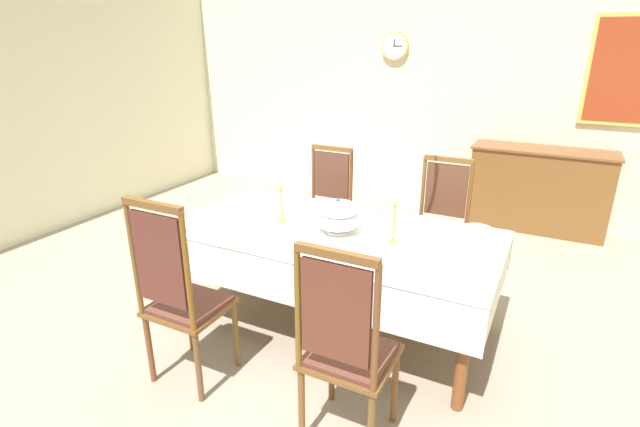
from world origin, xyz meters
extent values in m
cube|color=gray|center=(0.00, 0.00, -0.02)|extent=(7.08, 5.93, 0.04)
cube|color=beige|center=(0.00, 3.00, 1.72)|extent=(7.08, 0.08, 3.43)
cylinder|color=brown|center=(-1.01, -0.50, 0.36)|extent=(0.07, 0.07, 0.71)
cylinder|color=brown|center=(1.01, -0.50, 0.36)|extent=(0.07, 0.07, 0.71)
cylinder|color=brown|center=(-1.01, 0.41, 0.36)|extent=(0.07, 0.07, 0.71)
cylinder|color=brown|center=(1.01, 0.41, 0.36)|extent=(0.07, 0.07, 0.71)
cube|color=brown|center=(0.00, -0.04, 0.67)|extent=(2.09, 0.99, 0.08)
cube|color=brown|center=(0.00, -0.04, 0.73)|extent=(2.21, 1.11, 0.03)
cube|color=white|center=(0.00, -0.04, 0.75)|extent=(2.23, 1.13, 0.00)
cube|color=white|center=(0.00, -0.60, 0.60)|extent=(2.23, 0.00, 0.30)
cube|color=white|center=(0.00, 0.51, 0.60)|extent=(2.23, 0.00, 0.30)
cube|color=white|center=(-1.11, -0.04, 0.60)|extent=(0.00, 1.13, 0.30)
cube|color=white|center=(1.11, -0.04, 0.60)|extent=(0.00, 1.13, 0.30)
cylinder|color=brown|center=(-0.73, -0.76, 0.23)|extent=(0.04, 0.04, 0.47)
cylinder|color=brown|center=(-0.35, -0.76, 0.23)|extent=(0.04, 0.04, 0.47)
cylinder|color=brown|center=(-0.73, -1.12, 0.23)|extent=(0.04, 0.04, 0.47)
cylinder|color=brown|center=(-0.35, -1.12, 0.23)|extent=(0.04, 0.04, 0.47)
cube|color=brown|center=(-0.54, -0.94, 0.48)|extent=(0.44, 0.42, 0.03)
cube|color=brown|center=(-0.54, -0.94, 0.51)|extent=(0.40, 0.38, 0.02)
cylinder|color=brown|center=(-0.74, -1.13, 0.84)|extent=(0.03, 0.03, 0.70)
cylinder|color=brown|center=(-0.35, -1.13, 0.84)|extent=(0.03, 0.03, 0.70)
cube|color=#562B23|center=(-0.54, -1.13, 0.88)|extent=(0.34, 0.02, 0.53)
cube|color=brown|center=(-0.54, -1.13, 1.19)|extent=(0.40, 0.04, 0.04)
cylinder|color=brown|center=(-0.35, 0.67, 0.23)|extent=(0.04, 0.04, 0.47)
cylinder|color=brown|center=(-0.73, 0.67, 0.23)|extent=(0.04, 0.04, 0.47)
cylinder|color=brown|center=(-0.35, 1.03, 0.23)|extent=(0.04, 0.04, 0.47)
cylinder|color=brown|center=(-0.73, 1.03, 0.23)|extent=(0.04, 0.04, 0.47)
cube|color=brown|center=(-0.54, 0.85, 0.48)|extent=(0.44, 0.42, 0.03)
cube|color=brown|center=(-0.54, 0.85, 0.51)|extent=(0.40, 0.38, 0.02)
cylinder|color=brown|center=(-0.35, 1.04, 0.78)|extent=(0.03, 0.03, 0.57)
cylinder|color=brown|center=(-0.74, 1.04, 0.78)|extent=(0.03, 0.03, 0.57)
cube|color=brown|center=(-0.54, 1.04, 0.81)|extent=(0.34, 0.02, 0.43)
cube|color=brown|center=(-0.54, 1.04, 1.06)|extent=(0.40, 0.04, 0.04)
cylinder|color=brown|center=(0.33, -0.76, 0.23)|extent=(0.04, 0.04, 0.47)
cylinder|color=brown|center=(0.71, -0.76, 0.23)|extent=(0.04, 0.04, 0.47)
cylinder|color=brown|center=(0.33, -1.12, 0.23)|extent=(0.04, 0.04, 0.47)
cube|color=brown|center=(0.52, -0.94, 0.48)|extent=(0.44, 0.42, 0.03)
cube|color=brown|center=(0.52, -0.94, 0.51)|extent=(0.40, 0.38, 0.02)
cylinder|color=brown|center=(0.32, -1.13, 0.82)|extent=(0.03, 0.03, 0.65)
cylinder|color=brown|center=(0.71, -1.13, 0.82)|extent=(0.03, 0.03, 0.65)
cube|color=brown|center=(0.52, -1.13, 0.85)|extent=(0.34, 0.02, 0.49)
cube|color=brown|center=(0.52, -1.13, 1.14)|extent=(0.40, 0.04, 0.04)
cylinder|color=brown|center=(0.71, 0.67, 0.23)|extent=(0.04, 0.04, 0.47)
cylinder|color=brown|center=(0.33, 0.67, 0.23)|extent=(0.04, 0.04, 0.47)
cylinder|color=brown|center=(0.71, 1.03, 0.23)|extent=(0.04, 0.04, 0.47)
cylinder|color=brown|center=(0.33, 1.03, 0.23)|extent=(0.04, 0.04, 0.47)
cube|color=brown|center=(0.52, 0.85, 0.48)|extent=(0.44, 0.42, 0.03)
cube|color=brown|center=(0.52, 0.85, 0.51)|extent=(0.40, 0.38, 0.02)
cylinder|color=brown|center=(0.71, 1.04, 0.79)|extent=(0.03, 0.03, 0.58)
cylinder|color=brown|center=(0.32, 1.04, 0.79)|extent=(0.03, 0.03, 0.58)
cube|color=brown|center=(0.52, 1.04, 0.81)|extent=(0.34, 0.02, 0.44)
cube|color=brown|center=(0.52, 1.04, 1.08)|extent=(0.40, 0.04, 0.04)
cylinder|color=white|center=(0.02, -0.04, 0.76)|extent=(0.17, 0.17, 0.02)
ellipsoid|color=white|center=(0.02, -0.04, 0.84)|extent=(0.31, 0.31, 0.14)
ellipsoid|color=white|center=(0.02, -0.04, 0.92)|extent=(0.28, 0.28, 0.11)
sphere|color=#335382|center=(0.02, -0.04, 0.98)|extent=(0.03, 0.03, 0.03)
cylinder|color=gold|center=(-0.42, -0.04, 0.76)|extent=(0.07, 0.07, 0.02)
cylinder|color=gold|center=(-0.42, -0.04, 0.89)|extent=(0.02, 0.02, 0.24)
cone|color=gold|center=(-0.42, -0.04, 1.01)|extent=(0.04, 0.04, 0.02)
cylinder|color=silver|center=(-0.42, -0.04, 1.07)|extent=(0.02, 0.02, 0.10)
cylinder|color=gold|center=(0.42, -0.04, 0.76)|extent=(0.07, 0.07, 0.02)
cylinder|color=gold|center=(0.42, -0.04, 0.89)|extent=(0.02, 0.02, 0.26)
cone|color=gold|center=(0.42, -0.04, 1.03)|extent=(0.04, 0.04, 0.02)
cylinder|color=silver|center=(0.42, -0.04, 1.09)|extent=(0.02, 0.02, 0.10)
cylinder|color=white|center=(0.07, 0.40, 0.77)|extent=(0.16, 0.16, 0.04)
cylinder|color=silver|center=(0.07, 0.40, 0.77)|extent=(0.13, 0.13, 0.03)
torus|color=#335382|center=(0.07, 0.40, 0.78)|extent=(0.16, 0.16, 0.01)
cylinder|color=white|center=(-0.90, -0.46, 0.77)|extent=(0.18, 0.18, 0.04)
cylinder|color=silver|center=(-0.90, -0.46, 0.78)|extent=(0.15, 0.15, 0.03)
torus|color=#335382|center=(-0.90, -0.46, 0.79)|extent=(0.17, 0.17, 0.01)
cylinder|color=white|center=(0.51, 0.37, 0.76)|extent=(0.17, 0.17, 0.03)
cylinder|color=white|center=(0.51, 0.37, 0.77)|extent=(0.14, 0.14, 0.02)
torus|color=#335382|center=(0.51, 0.37, 0.78)|extent=(0.17, 0.17, 0.01)
cylinder|color=white|center=(0.89, 0.36, 0.77)|extent=(0.19, 0.19, 0.04)
cylinder|color=white|center=(0.89, 0.36, 0.78)|extent=(0.16, 0.16, 0.03)
torus|color=#335382|center=(0.89, 0.36, 0.79)|extent=(0.18, 0.18, 0.01)
cube|color=gold|center=(0.18, 0.37, 0.75)|extent=(0.02, 0.14, 0.00)
ellipsoid|color=gold|center=(0.17, 0.45, 0.75)|extent=(0.03, 0.05, 0.01)
cube|color=gold|center=(-1.01, -0.50, 0.75)|extent=(0.03, 0.14, 0.00)
ellipsoid|color=gold|center=(-1.02, -0.41, 0.75)|extent=(0.03, 0.05, 0.01)
cube|color=brown|center=(1.17, 2.68, 0.44)|extent=(1.40, 0.44, 0.88)
cube|color=brown|center=(1.17, 2.68, 0.89)|extent=(1.44, 0.48, 0.02)
cube|color=brown|center=(1.52, 2.91, 0.44)|extent=(0.59, 0.01, 0.70)
cube|color=brown|center=(0.82, 2.91, 0.44)|extent=(0.59, 0.01, 0.70)
cylinder|color=#D1B251|center=(-0.62, 2.93, 1.91)|extent=(0.33, 0.05, 0.33)
cylinder|color=white|center=(-0.62, 2.91, 1.91)|extent=(0.29, 0.01, 0.29)
cube|color=black|center=(-0.62, 2.90, 1.95)|extent=(0.01, 0.00, 0.08)
cube|color=black|center=(-0.58, 2.90, 1.91)|extent=(0.12, 0.00, 0.01)
cube|color=#D1B251|center=(1.82, 2.94, 1.70)|extent=(0.80, 0.04, 1.08)
cube|color=#95341A|center=(1.82, 2.92, 1.70)|extent=(0.72, 0.01, 1.00)
camera|label=1|loc=(1.29, -2.81, 2.02)|focal=26.72mm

